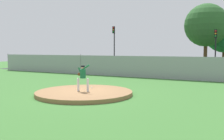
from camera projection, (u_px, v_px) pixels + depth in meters
ground_plane at (129, 83)px, 19.76m from camera, size 80.00×80.00×0.00m
asphalt_strip at (163, 74)px, 27.18m from camera, size 44.00×7.00×0.01m
pitchers_mound at (84, 93)px, 14.51m from camera, size 5.46×5.46×0.21m
pitcher_youth at (83, 75)px, 14.38m from camera, size 0.83×0.32×1.53m
baseball at (92, 88)px, 15.56m from camera, size 0.07×0.07×0.07m
chainlink_fence at (148, 67)px, 23.18m from camera, size 37.34×0.07×2.08m
parked_car_red at (150, 66)px, 28.17m from camera, size 1.99×4.80×1.69m
parked_car_navy at (93, 64)px, 31.36m from camera, size 1.92×4.15×1.66m
parked_car_charcoal at (124, 66)px, 29.00m from camera, size 2.00×4.21×1.53m
parked_car_burgundy at (75, 63)px, 32.76m from camera, size 1.97×4.50×1.79m
traffic_cone_orange at (181, 73)px, 25.71m from camera, size 0.40×0.40×0.55m
traffic_light_near at (114, 40)px, 34.07m from camera, size 0.28×0.46×5.65m
traffic_light_far at (216, 43)px, 28.19m from camera, size 0.28×0.46×4.78m
tree_broad_left at (206, 25)px, 31.54m from camera, size 5.28×5.28×8.23m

